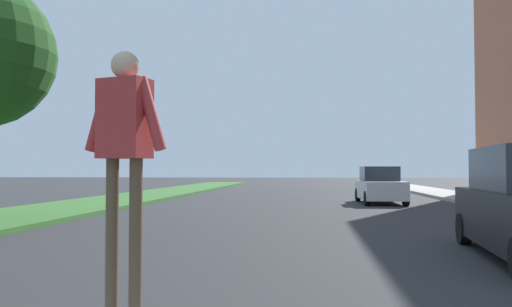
# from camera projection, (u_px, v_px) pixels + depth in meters

# --- Properties ---
(ground_plane) EXTENTS (140.00, 140.00, 0.00)m
(ground_plane) POSITION_uv_depth(u_px,v_px,m) (296.00, 200.00, 25.13)
(ground_plane) COLOR #2D2D30
(median_strip) EXTENTS (4.09, 64.00, 0.15)m
(median_strip) POSITION_uv_depth(u_px,v_px,m) (119.00, 200.00, 24.07)
(median_strip) COLOR #386B2D
(median_strip) RESTS_ON ground_plane
(sidewalk_right) EXTENTS (3.00, 64.00, 0.15)m
(sidewalk_right) POSITION_uv_depth(u_px,v_px,m) (494.00, 203.00, 22.19)
(sidewalk_right) COLOR #9E9991
(sidewalk_right) RESTS_ON ground_plane
(pedestrian_performer) EXTENTS (0.74, 0.33, 2.49)m
(pedestrian_performer) POSITION_uv_depth(u_px,v_px,m) (124.00, 157.00, 3.86)
(pedestrian_performer) COLOR brown
(pedestrian_performer) RESTS_ON ground_plane
(sedan_midblock) EXTENTS (1.96, 4.10, 1.70)m
(sedan_midblock) POSITION_uv_depth(u_px,v_px,m) (380.00, 186.00, 22.91)
(sedan_midblock) COLOR silver
(sedan_midblock) RESTS_ON ground_plane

